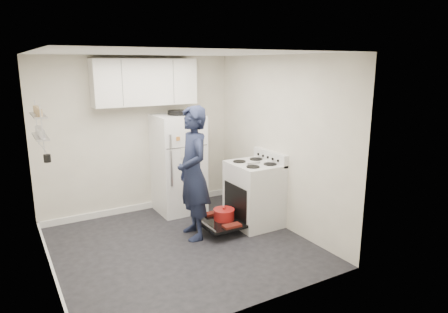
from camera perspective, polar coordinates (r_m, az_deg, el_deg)
room at (r=5.10m, az=-6.95°, el=-0.23°), size 3.21×3.21×2.51m
electric_range at (r=6.01m, az=4.21°, el=-5.43°), size 0.66×0.76×1.10m
open_oven_door at (r=5.84m, az=-0.36°, el=-8.82°), size 0.55×0.70×0.23m
refrigerator at (r=6.50m, az=-6.52°, el=-0.97°), size 0.72×0.74×1.66m
upper_cabinets at (r=6.32m, az=-11.22°, el=10.39°), size 1.60×0.33×0.70m
wall_shelf_rack at (r=5.10m, az=-24.85°, el=3.99°), size 0.14×0.60×0.61m
person at (r=5.46m, az=-4.43°, el=-2.41°), size 0.52×0.72×1.84m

